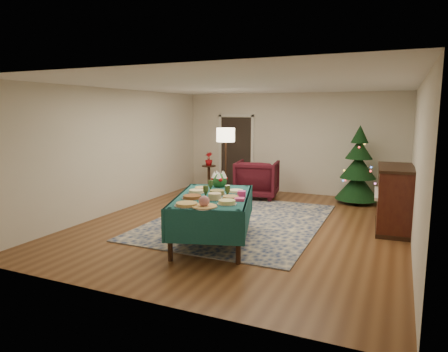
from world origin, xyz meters
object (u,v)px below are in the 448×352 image
at_px(potted_plant, 209,162).
at_px(armchair, 257,177).
at_px(piano, 394,199).
at_px(side_table, 209,178).
at_px(christmas_tree, 358,168).
at_px(buffet_table, 213,205).
at_px(gift_box, 242,194).
at_px(floor_lamp, 226,139).

bearing_deg(potted_plant, armchair, -15.54).
relative_size(potted_plant, piano, 0.26).
relative_size(side_table, piano, 0.49).
height_order(side_table, piano, piano).
height_order(armchair, christmas_tree, christmas_tree).
bearing_deg(buffet_table, potted_plant, 117.01).
distance_m(armchair, piano, 3.68).
distance_m(gift_box, potted_plant, 4.81).
relative_size(buffet_table, side_table, 3.34).
distance_m(armchair, floor_lamp, 1.40).
distance_m(gift_box, side_table, 4.84).
bearing_deg(armchair, floor_lamp, 47.60).
xyz_separation_m(side_table, piano, (4.88, -2.10, 0.25)).
relative_size(armchair, potted_plant, 2.87).
bearing_deg(christmas_tree, gift_box, -109.50).
relative_size(floor_lamp, christmas_tree, 0.96).
height_order(gift_box, armchair, armchair).
relative_size(buffet_table, floor_lamp, 1.29).
relative_size(gift_box, side_table, 0.18).
relative_size(gift_box, potted_plant, 0.35).
bearing_deg(side_table, gift_box, -57.45).
distance_m(buffet_table, gift_box, 0.54).
bearing_deg(buffet_table, gift_box, 7.45).
height_order(buffet_table, potted_plant, potted_plant).
distance_m(armchair, christmas_tree, 2.49).
xyz_separation_m(buffet_table, potted_plant, (-2.10, 4.12, 0.16)).
distance_m(buffet_table, side_table, 4.64).
bearing_deg(christmas_tree, piano, -67.75).
distance_m(gift_box, floor_lamp, 3.26).
height_order(gift_box, piano, piano).
xyz_separation_m(potted_plant, christmas_tree, (4.02, -0.00, 0.04)).
height_order(side_table, christmas_tree, christmas_tree).
bearing_deg(christmas_tree, armchair, -169.72).
relative_size(christmas_tree, piano, 1.32).
bearing_deg(piano, christmas_tree, 112.25).
distance_m(christmas_tree, piano, 2.28).
bearing_deg(buffet_table, christmas_tree, 64.95).
bearing_deg(christmas_tree, potted_plant, 179.94).
height_order(floor_lamp, side_table, floor_lamp).
xyz_separation_m(buffet_table, christmas_tree, (1.92, 4.12, 0.20)).
distance_m(gift_box, armchair, 3.76).
height_order(potted_plant, piano, piano).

